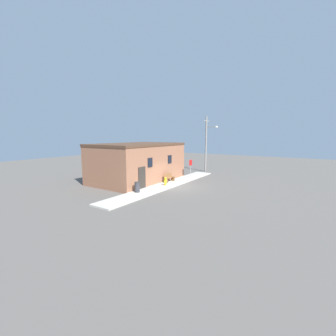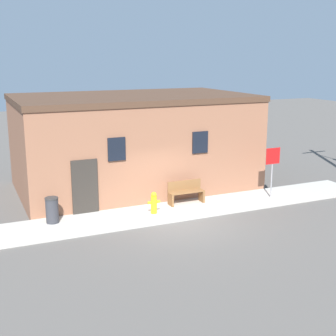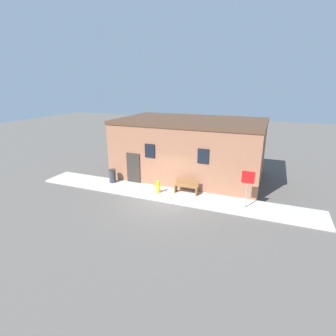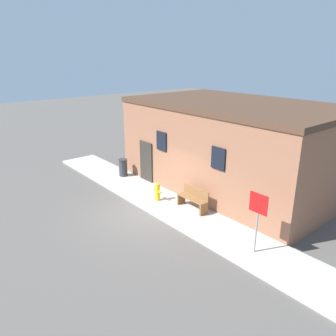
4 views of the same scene
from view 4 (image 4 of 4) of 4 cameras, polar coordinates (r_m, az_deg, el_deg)
The scene contains 7 objects.
ground_plane at distance 14.10m, azimuth -3.42°, elevation -7.84°, with size 80.00×80.00×0.00m, color #56514C.
sidewalk at distance 14.65m, azimuth -0.11°, elevation -6.45°, with size 17.96×2.10×0.12m.
brick_building at distance 16.65m, azimuth 11.29°, elevation 3.96°, with size 10.37×6.33×4.27m.
fire_hydrant at distance 14.82m, azimuth -1.85°, elevation -4.11°, with size 0.48×0.23×0.84m.
stop_sign at distance 10.99m, azimuth 15.37°, elevation -7.36°, with size 0.68×0.06×2.13m.
bench at distance 14.04m, azimuth 4.41°, elevation -5.36°, with size 1.47×0.44×0.93m.
trash_bin at distance 17.94m, azimuth -7.83°, elevation 0.10°, with size 0.48×0.48×0.94m.
Camera 4 is at (10.17, -7.40, 6.38)m, focal length 35.00 mm.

